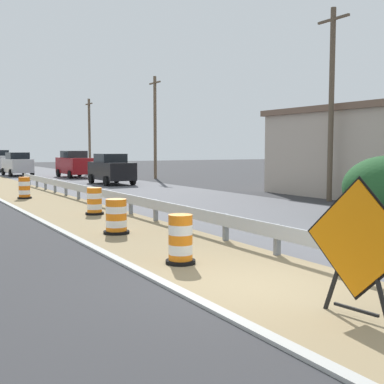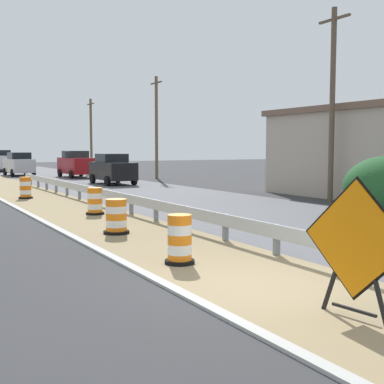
% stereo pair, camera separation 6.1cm
% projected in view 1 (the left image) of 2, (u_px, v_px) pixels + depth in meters
% --- Properties ---
extents(ground_plane, '(160.00, 160.00, 0.00)m').
position_uv_depth(ground_plane, '(253.00, 286.00, 8.82)').
color(ground_plane, '#333335').
extents(median_dirt_strip, '(3.39, 120.00, 0.01)m').
position_uv_depth(median_dirt_strip, '(276.00, 282.00, 9.07)').
color(median_dirt_strip, '#8E7A56').
rests_on(median_dirt_strip, ground).
extents(curb_near_edge, '(0.20, 120.00, 0.11)m').
position_uv_depth(curb_near_edge, '(188.00, 297.00, 8.17)').
color(curb_near_edge, '#ADADA8').
rests_on(curb_near_edge, ground).
extents(guardrail_median, '(0.18, 51.77, 0.71)m').
position_uv_depth(guardrail_median, '(275.00, 232.00, 11.32)').
color(guardrail_median, '#ADB2B7').
rests_on(guardrail_median, ground).
extents(warning_sign_diamond, '(0.28, 1.74, 2.02)m').
position_uv_depth(warning_sign_diamond, '(357.00, 244.00, 7.09)').
color(warning_sign_diamond, black).
rests_on(warning_sign_diamond, ground).
extents(traffic_barrel_nearest, '(0.63, 0.63, 1.03)m').
position_uv_depth(traffic_barrel_nearest, '(180.00, 242.00, 10.52)').
color(traffic_barrel_nearest, orange).
rests_on(traffic_barrel_nearest, ground).
extents(traffic_barrel_close, '(0.73, 0.73, 0.98)m').
position_uv_depth(traffic_barrel_close, '(116.00, 218.00, 14.21)').
color(traffic_barrel_close, orange).
rests_on(traffic_barrel_close, ground).
extents(traffic_barrel_mid, '(0.66, 0.66, 0.97)m').
position_uv_depth(traffic_barrel_mid, '(94.00, 202.00, 18.31)').
color(traffic_barrel_mid, orange).
rests_on(traffic_barrel_mid, ground).
extents(traffic_barrel_far, '(0.65, 0.65, 1.02)m').
position_uv_depth(traffic_barrel_far, '(24.00, 189.00, 24.04)').
color(traffic_barrel_far, orange).
rests_on(traffic_barrel_far, ground).
extents(car_trailing_near_lane, '(2.16, 4.48, 2.16)m').
position_uv_depth(car_trailing_near_lane, '(75.00, 164.00, 41.40)').
color(car_trailing_near_lane, maroon).
rests_on(car_trailing_near_lane, ground).
extents(car_mid_far_lane, '(2.08, 4.21, 2.02)m').
position_uv_depth(car_mid_far_lane, '(111.00, 169.00, 33.54)').
color(car_mid_far_lane, black).
rests_on(car_mid_far_lane, ground).
extents(car_trailing_far_lane, '(2.07, 4.58, 2.01)m').
position_uv_depth(car_trailing_far_lane, '(17.00, 164.00, 43.73)').
color(car_trailing_far_lane, silver).
rests_on(car_trailing_far_lane, ground).
extents(utility_pole_near, '(0.24, 1.80, 8.52)m').
position_uv_depth(utility_pole_near, '(331.00, 102.00, 22.53)').
color(utility_pole_near, brown).
rests_on(utility_pole_near, ground).
extents(utility_pole_mid, '(0.24, 1.80, 7.92)m').
position_uv_depth(utility_pole_mid, '(155.00, 126.00, 39.50)').
color(utility_pole_mid, brown).
rests_on(utility_pole_mid, ground).
extents(utility_pole_far, '(0.24, 1.80, 7.22)m').
position_uv_depth(utility_pole_far, '(89.00, 134.00, 50.23)').
color(utility_pole_far, brown).
rests_on(utility_pole_far, ground).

